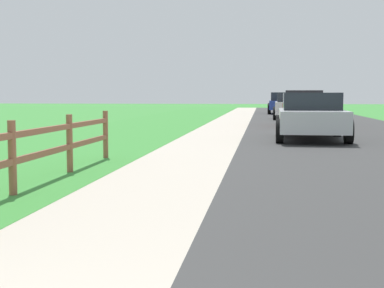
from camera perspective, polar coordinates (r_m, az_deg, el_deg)
name	(u,v)px	position (r m, az deg, el deg)	size (l,w,h in m)	color
ground_plane	(248,125)	(25.69, 5.69, 1.89)	(120.00, 120.00, 0.00)	#3B8A38
road_asphalt	(322,123)	(27.83, 13.02, 2.04)	(7.00, 66.00, 0.01)	#353535
curb_concrete	(188,123)	(27.92, -0.38, 2.17)	(6.00, 66.00, 0.01)	#BDB1A1
grass_verge	(158,122)	(28.15, -3.41, 2.19)	(5.00, 66.00, 0.00)	#3B8A38
parked_suv_silver	(311,116)	(17.75, 11.91, 2.83)	(2.21, 4.71, 1.44)	#B7BABF
parked_car_red	(303,108)	(25.38, 11.17, 3.55)	(2.14, 4.52, 1.56)	maroon
parked_car_white	(291,105)	(32.44, 9.97, 3.85)	(2.09, 4.28, 1.50)	white
parked_car_blue	(282,103)	(41.78, 9.09, 4.09)	(2.15, 4.55, 1.55)	navy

